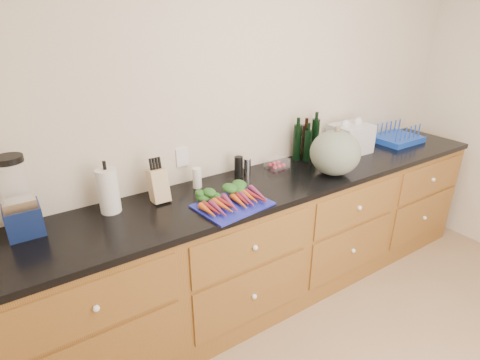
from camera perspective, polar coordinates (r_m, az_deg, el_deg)
wall_back at (r=2.70m, az=2.38°, el=9.66°), size 4.10×0.05×2.60m
cabinets at (r=2.80m, az=6.03°, el=-8.92°), size 3.60×0.64×0.90m
countertop at (r=2.58m, az=6.42°, el=-0.08°), size 3.64×0.62×0.04m
cutting_board at (r=2.19m, az=-1.14°, el=-3.81°), size 0.45×0.36×0.01m
carrots at (r=2.20m, az=-1.65°, el=-2.80°), size 0.38×0.28×0.05m
squash at (r=2.65m, az=14.29°, el=4.04°), size 0.35×0.35×0.31m
blender_appliance at (r=2.13m, az=-30.62°, el=-2.82°), size 0.16×0.16×0.42m
paper_towel at (r=2.20m, az=-19.42°, el=-1.57°), size 0.11×0.11×0.26m
knife_block at (r=2.26m, az=-12.33°, el=-0.79°), size 0.10×0.10×0.20m
grinder_salt at (r=2.41m, az=-6.56°, el=0.30°), size 0.06×0.06×0.13m
grinder_pepper at (r=2.55m, az=-0.21°, el=2.01°), size 0.06×0.06×0.15m
canister_chrome at (r=2.59m, az=1.10°, el=2.06°), size 0.05×0.05×0.12m
tomato_box at (r=2.74m, az=5.65°, el=2.59°), size 0.15×0.12×0.07m
bottles at (r=2.93m, az=10.07°, el=5.81°), size 0.24×0.12×0.29m
grocery_bag at (r=3.15m, az=16.42°, el=6.08°), size 0.31×0.25×0.23m
dish_rack at (r=3.58m, az=22.78°, el=6.04°), size 0.39×0.31×0.16m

